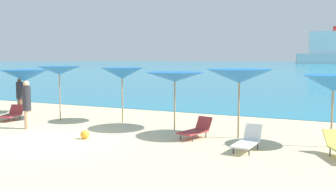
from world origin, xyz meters
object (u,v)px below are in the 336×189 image
Objects in this scene: umbrella_2 at (59,70)px; umbrella_3 at (122,73)px; lounge_chair_2 at (11,114)px; lounge_chair_5 at (248,140)px; lounge_chair_1 at (196,129)px; beachgoer_0 at (27,103)px; umbrella_1 at (24,75)px; umbrella_5 at (239,76)px; umbrella_6 at (333,83)px; beachgoer_1 at (20,94)px; umbrella_4 at (175,77)px; beach_ball at (85,134)px.

umbrella_2 is 1.02× the size of umbrella_3.
lounge_chair_2 is 1.02× the size of lounge_chair_5.
umbrella_3 is 1.62× the size of lounge_chair_1.
beachgoer_0 is at bearing -47.84° from lounge_chair_2.
umbrella_2 reaches higher than umbrella_3.
umbrella_1 is 4.23m from beachgoer_0.
umbrella_5 is at bearing -5.17° from umbrella_1.
umbrella_6 is 10.73m from beachgoer_0.
umbrella_3 is 8.14m from umbrella_6.
umbrella_2 reaches higher than beachgoer_0.
umbrella_3 is at bearing 172.93° from lounge_chair_1.
umbrella_2 is 7.99m from umbrella_5.
lounge_chair_2 is at bearing 46.27° from beachgoer_1.
umbrella_5 is at bearing -10.54° from umbrella_3.
lounge_chair_5 is (0.71, -1.57, -1.79)m from umbrella_5.
umbrella_4 is 2.59m from umbrella_5.
umbrella_5 reaches higher than lounge_chair_1.
lounge_chair_2 is (-1.92, -0.93, -1.89)m from umbrella_2.
umbrella_6 is (5.43, -0.50, -0.05)m from umbrella_4.
beachgoer_1 is 5.70× the size of beach_ball.
umbrella_6 reaches higher than lounge_chair_2.
umbrella_6 is at bearing -1.45° from umbrella_5.
umbrella_2 reaches higher than beachgoer_1.
umbrella_1 is 1.02× the size of umbrella_6.
umbrella_5 is at bearing -17.64° from beachgoer_0.
lounge_chair_1 is 0.98× the size of lounge_chair_5.
beachgoer_1 is (-1.83, 2.20, 0.63)m from lounge_chair_2.
umbrella_5 is 1.56× the size of lounge_chair_2.
umbrella_5 is 11.90m from beachgoer_1.
umbrella_2 reaches higher than beach_ball.
beachgoer_1 is at bearing 173.50° from umbrella_6.
umbrella_4 is 5.68m from beachgoer_0.
lounge_chair_2 is at bearing 161.96° from beach_ball.
beachgoer_0 is at bearing -156.11° from umbrella_4.
lounge_chair_2 is at bearing -154.05° from umbrella_2.
beach_ball is at bearing 67.77° from beachgoer_1.
umbrella_4 is 2.36m from lounge_chair_1.
umbrella_5 is 5.48m from beach_ball.
umbrella_3 is 6.68m from lounge_chair_5.
beachgoer_0 is (-10.54, -1.77, -0.94)m from umbrella_6.
umbrella_4 is at bearing 54.33° from beach_ball.
beachgoer_1 is at bearing 148.65° from umbrella_1.
umbrella_2 is at bearing -13.39° from umbrella_1.
umbrella_6 is (2.87, -0.07, -0.15)m from umbrella_5.
umbrella_4 is (8.16, -0.54, 0.11)m from umbrella_1.
lounge_chair_1 is at bearing -7.86° from umbrella_2.
umbrella_1 is at bearing 176.19° from umbrella_4.
lounge_chair_1 is at bearing -19.01° from lounge_chair_2.
umbrella_2 is 1.01× the size of umbrella_5.
lounge_chair_2 is 10.66m from lounge_chair_5.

